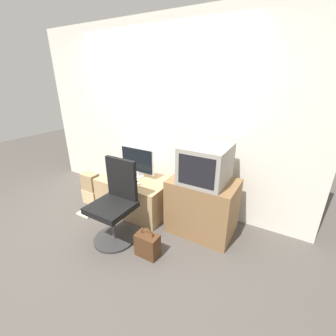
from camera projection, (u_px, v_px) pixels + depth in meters
ground_plane at (101, 244)px, 2.68m from camera, size 12.00×12.00×0.00m
wall_back at (159, 118)px, 3.25m from camera, size 4.40×0.05×2.60m
desk at (136, 194)px, 3.30m from camera, size 1.01×0.64×0.50m
side_stand at (202, 206)px, 2.81m from camera, size 0.80×0.56×0.71m
main_monitor at (137, 162)px, 3.19m from camera, size 0.54×0.17×0.44m
keyboard at (127, 181)px, 3.13m from camera, size 0.30×0.12×0.01m
mouse at (139, 183)px, 3.04m from camera, size 0.07×0.04×0.03m
crt_tv at (206, 164)px, 2.59m from camera, size 0.51×0.56×0.44m
office_chair at (115, 206)px, 2.64m from camera, size 0.50×0.50×0.99m
cardboard_box_lower at (92, 196)px, 3.55m from camera, size 0.27×0.18×0.22m
cardboard_box_upper at (90, 182)px, 3.45m from camera, size 0.24×0.17×0.26m
handbag at (147, 245)px, 2.48m from camera, size 0.26×0.16×0.36m
book at (86, 213)px, 3.26m from camera, size 0.24×0.15×0.02m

